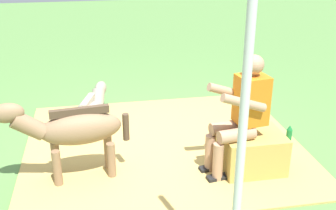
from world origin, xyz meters
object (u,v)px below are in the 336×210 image
object	(u,v)px
hay_bale	(251,152)
tent_pole_left	(242,137)
person_seated	(241,112)
pony_standing	(72,130)
soda_bottle	(289,135)
pony_lying	(89,114)

from	to	relation	value
hay_bale	tent_pole_left	bearing A→B (deg)	64.49
person_seated	pony_standing	bearing A→B (deg)	-5.95
soda_bottle	tent_pole_left	bearing A→B (deg)	54.85
person_seated	pony_standing	xyz separation A→B (m)	(1.74, -0.18, -0.15)
hay_bale	pony_lying	bearing A→B (deg)	-39.40
person_seated	tent_pole_left	size ratio (longest dim) A/B	0.53
pony_lying	soda_bottle	distance (m)	2.61
pony_lying	pony_standing	bearing A→B (deg)	83.04
person_seated	pony_lying	bearing A→B (deg)	-42.47
pony_standing	soda_bottle	size ratio (longest dim) A/B	5.07
pony_lying	tent_pole_left	bearing A→B (deg)	108.92
soda_bottle	pony_standing	bearing A→B (deg)	6.77
pony_standing	soda_bottle	world-z (taller)	pony_standing
hay_bale	tent_pole_left	world-z (taller)	tent_pole_left
person_seated	pony_lying	size ratio (longest dim) A/B	0.98
pony_standing	pony_lying	size ratio (longest dim) A/B	0.99
soda_bottle	hay_bale	bearing A→B (deg)	34.76
soda_bottle	tent_pole_left	size ratio (longest dim) A/B	0.11
person_seated	pony_standing	size ratio (longest dim) A/B	0.98
hay_bale	tent_pole_left	xyz separation A→B (m)	(0.73, 1.53, 1.02)
person_seated	tent_pole_left	xyz separation A→B (m)	(0.57, 1.51, 0.52)
hay_bale	person_seated	size ratio (longest dim) A/B	0.50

